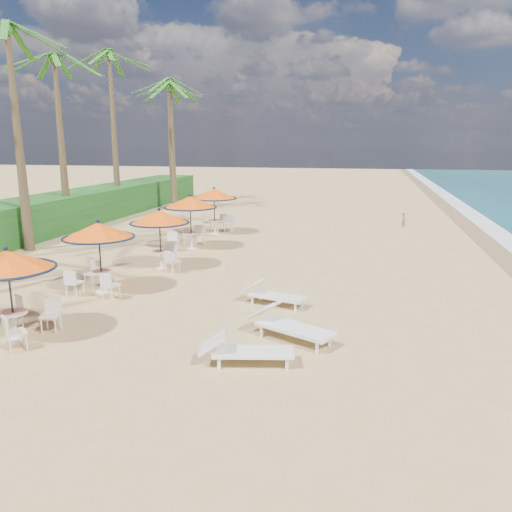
{
  "coord_description": "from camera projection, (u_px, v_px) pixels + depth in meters",
  "views": [
    {
      "loc": [
        2.75,
        -9.89,
        4.57
      ],
      "look_at": [
        -0.48,
        4.46,
        1.2
      ],
      "focal_mm": 35.0,
      "sensor_mm": 36.0,
      "label": 1
    }
  ],
  "objects": [
    {
      "name": "station_3",
      "position": [
        190.0,
        209.0,
        21.51
      ],
      "size": [
        2.31,
        2.37,
        2.41
      ],
      "color": "black",
      "rests_on": "ground"
    },
    {
      "name": "palm_6",
      "position": [
        170.0,
        95.0,
        32.97
      ],
      "size": [
        5.0,
        5.0,
        8.35
      ],
      "color": "brown",
      "rests_on": "ground"
    },
    {
      "name": "palm_4",
      "position": [
        55.0,
        69.0,
        24.69
      ],
      "size": [
        5.0,
        5.0,
        8.88
      ],
      "color": "brown",
      "rests_on": "ground"
    },
    {
      "name": "ground",
      "position": [
        233.0,
        354.0,
        11.01
      ],
      "size": [
        160.0,
        160.0,
        0.0
      ],
      "primitive_type": "plane",
      "color": "tan",
      "rests_on": "ground"
    },
    {
      "name": "station_4",
      "position": [
        215.0,
        199.0,
        25.13
      ],
      "size": [
        2.29,
        2.37,
        2.39
      ],
      "color": "black",
      "rests_on": "ground"
    },
    {
      "name": "person",
      "position": [
        404.0,
        220.0,
        27.1
      ],
      "size": [
        0.28,
        0.36,
        0.89
      ],
      "primitive_type": "imported",
      "rotation": [
        0.0,
        0.0,
        1.36
      ],
      "color": "#92604A",
      "rests_on": "ground"
    },
    {
      "name": "station_2",
      "position": [
        161.0,
        222.0,
        18.06
      ],
      "size": [
        2.17,
        2.26,
        2.26
      ],
      "color": "black",
      "rests_on": "ground"
    },
    {
      "name": "station_0",
      "position": [
        10.0,
        271.0,
        11.54
      ],
      "size": [
        2.16,
        2.16,
        2.26
      ],
      "color": "black",
      "rests_on": "ground"
    },
    {
      "name": "scrub_hedge",
      "position": [
        24.0,
        219.0,
        24.17
      ],
      "size": [
        3.0,
        40.0,
        1.8
      ],
      "primitive_type": "cube",
      "color": "#194716",
      "rests_on": "ground"
    },
    {
      "name": "palm_3",
      "position": [
        8.0,
        43.0,
        19.69
      ],
      "size": [
        5.0,
        5.0,
        9.18
      ],
      "color": "brown",
      "rests_on": "ground"
    },
    {
      "name": "lounger_far",
      "position": [
        271.0,
        294.0,
        14.29
      ],
      "size": [
        2.0,
        1.09,
        0.69
      ],
      "rotation": [
        0.0,
        0.0,
        -0.27
      ],
      "color": "white",
      "rests_on": "ground"
    },
    {
      "name": "lounger_near",
      "position": [
        243.0,
        350.0,
        10.42
      ],
      "size": [
        2.06,
        1.01,
        0.71
      ],
      "rotation": [
        0.0,
        0.0,
        0.21
      ],
      "color": "white",
      "rests_on": "ground"
    },
    {
      "name": "station_1",
      "position": [
        97.0,
        240.0,
        15.17
      ],
      "size": [
        2.19,
        2.19,
        2.28
      ],
      "color": "black",
      "rests_on": "ground"
    },
    {
      "name": "palm_5",
      "position": [
        110.0,
        65.0,
        30.52
      ],
      "size": [
        5.0,
        5.0,
        9.99
      ],
      "color": "brown",
      "rests_on": "ground"
    },
    {
      "name": "palm_7",
      "position": [
        169.0,
        90.0,
        36.91
      ],
      "size": [
        5.0,
        5.0,
        9.11
      ],
      "color": "brown",
      "rests_on": "ground"
    },
    {
      "name": "lounger_mid",
      "position": [
        287.0,
        324.0,
        11.77
      ],
      "size": [
        2.3,
        1.61,
        0.8
      ],
      "rotation": [
        0.0,
        0.0,
        -0.46
      ],
      "color": "white",
      "rests_on": "ground"
    }
  ]
}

